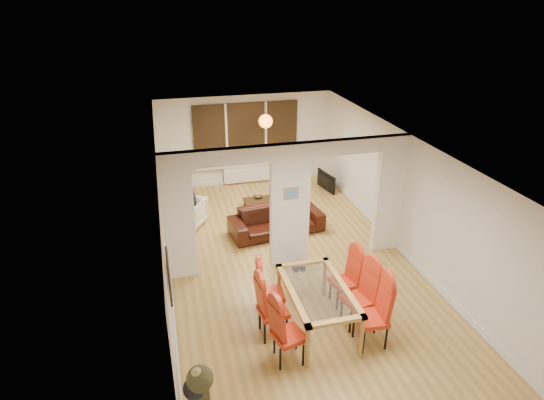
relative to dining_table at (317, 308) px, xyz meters
name	(u,v)px	position (x,y,z in m)	size (l,w,h in m)	color
floor	(289,260)	(0.14, 2.15, -0.41)	(5.00, 9.00, 0.01)	#B28D47
room_walls	(290,205)	(0.14, 2.15, 0.89)	(5.00, 9.00, 2.60)	silver
divider_wall	(290,205)	(0.14, 2.15, 0.89)	(5.00, 0.18, 2.60)	white
bay_window_blinds	(246,134)	(0.14, 6.59, 1.09)	(3.00, 0.08, 1.80)	black
radiator	(247,174)	(0.14, 6.55, -0.11)	(1.40, 0.08, 0.50)	white
pendant_light	(266,121)	(0.44, 5.45, 1.74)	(0.36, 0.36, 0.36)	orange
stair_newel	(196,372)	(-2.11, -1.05, 0.14)	(0.40, 1.20, 1.10)	tan
wall_poster	(169,276)	(-2.33, -0.25, 1.19)	(0.04, 0.52, 0.67)	gray
pillar_photo	(291,194)	(0.14, 2.05, 1.19)	(0.30, 0.03, 0.25)	#4C8CD8
dining_table	(317,308)	(0.00, 0.00, 0.00)	(0.97, 1.73, 0.81)	#AD873F
dining_chair_la	(289,331)	(-0.66, -0.59, 0.14)	(0.44, 0.44, 1.10)	#B62812
dining_chair_lb	(273,307)	(-0.75, 0.02, 0.15)	(0.45, 0.45, 1.12)	#B62812
dining_chair_lc	(271,290)	(-0.67, 0.50, 0.13)	(0.43, 0.43, 1.07)	#B62812
dining_chair_ra	(372,314)	(0.70, -0.57, 0.18)	(0.47, 0.47, 1.17)	#B62812
dining_chair_rb	(358,296)	(0.70, -0.06, 0.17)	(0.46, 0.46, 1.15)	#B62812
dining_chair_rc	(344,279)	(0.68, 0.51, 0.13)	(0.43, 0.43, 1.07)	#B62812
sofa	(277,220)	(0.20, 3.42, -0.09)	(2.19, 0.86, 0.64)	black
armchair	(188,213)	(-1.79, 4.28, -0.06)	(0.73, 0.75, 0.68)	beige
person	(188,191)	(-1.74, 4.44, 0.45)	(0.41, 0.62, 1.70)	black
television	(323,182)	(2.14, 5.51, -0.15)	(0.12, 0.90, 0.52)	black
coffee_table	(263,203)	(0.20, 4.83, -0.29)	(0.99, 0.50, 0.23)	#322211
bottle	(270,195)	(0.39, 4.77, -0.05)	(0.06, 0.06, 0.26)	#143F19
bowl	(258,197)	(0.10, 4.94, -0.15)	(0.23, 0.23, 0.06)	#322211
shoes	(298,267)	(0.23, 1.79, -0.35)	(0.25, 0.27, 0.10)	black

